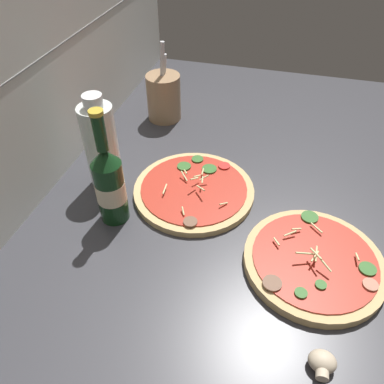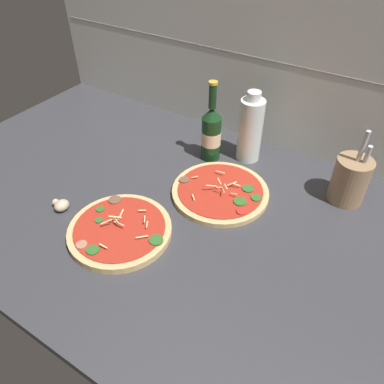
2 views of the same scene
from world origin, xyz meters
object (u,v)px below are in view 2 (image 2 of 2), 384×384
beer_bottle (211,133)px  oil_bottle (250,129)px  utensil_crock (350,180)px  pizza_far (220,192)px  pizza_near (120,230)px  mushroom_left (61,205)px

beer_bottle → oil_bottle: 11.93cm
oil_bottle → beer_bottle: bearing=-147.7°
utensil_crock → pizza_far: bearing=-150.6°
pizza_near → pizza_far: size_ratio=0.95×
pizza_near → utensil_crock: (44.19, 44.06, 5.70)cm
oil_bottle → utensil_crock: 32.31cm
oil_bottle → mushroom_left: size_ratio=5.07×
oil_bottle → mushroom_left: bearing=-122.6°
pizza_far → beer_bottle: (-11.69, 14.33, 8.27)cm
pizza_far → beer_bottle: beer_bottle is taller
pizza_near → beer_bottle: 42.19cm
pizza_near → mushroom_left: size_ratio=5.86×
pizza_far → beer_bottle: bearing=129.2°
pizza_near → utensil_crock: utensil_crock is taller
pizza_near → mushroom_left: 19.37cm
pizza_near → oil_bottle: (12.29, 47.69, 9.34)cm
mushroom_left → utensil_crock: size_ratio=0.20×
pizza_far → beer_bottle: 20.26cm
pizza_near → utensil_crock: bearing=44.9°
pizza_far → mushroom_left: bearing=-139.2°
oil_bottle → utensil_crock: (31.90, -3.63, -3.65)cm
oil_bottle → mushroom_left: (-31.58, -49.39, -8.92)cm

